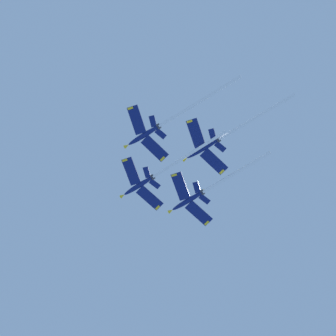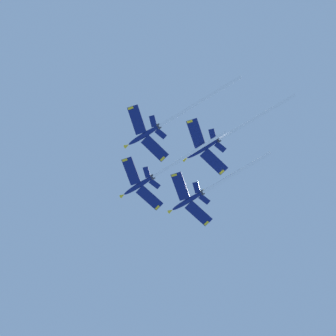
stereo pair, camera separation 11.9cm
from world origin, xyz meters
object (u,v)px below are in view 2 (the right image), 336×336
at_px(jet_lead, 155,175).
at_px(jet_slot, 221,138).
at_px(jet_left_wing, 165,122).
at_px(jet_right_wing, 205,191).

xyz_separation_m(jet_lead, jet_slot, (8.84, -22.36, -5.17)).
bearing_deg(jet_left_wing, jet_right_wing, 22.62).
height_order(jet_left_wing, jet_right_wing, jet_right_wing).
height_order(jet_lead, jet_right_wing, jet_lead).
distance_m(jet_lead, jet_slot, 24.59).
bearing_deg(jet_lead, jet_right_wing, -21.86).
distance_m(jet_left_wing, jet_slot, 17.92).
xyz_separation_m(jet_left_wing, jet_slot, (16.59, -6.60, -1.51)).
bearing_deg(jet_lead, jet_slot, -68.43).
height_order(jet_right_wing, jet_slot, jet_right_wing).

